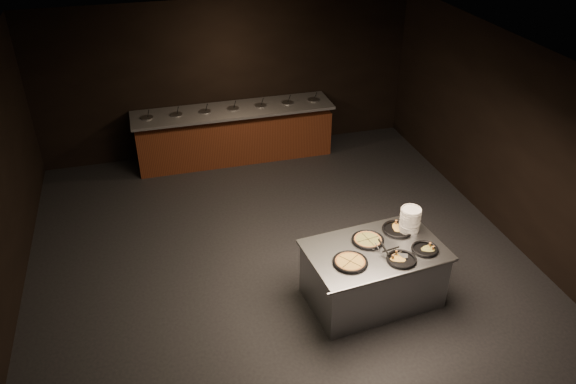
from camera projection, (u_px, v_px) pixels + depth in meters
name	position (u px, v px, depth m)	size (l,w,h in m)	color
room	(284.00, 183.00, 7.13)	(7.02, 8.02, 2.92)	black
salad_bar	(235.00, 137.00, 10.58)	(3.70, 0.83, 1.18)	#602B16
serving_counter	(373.00, 275.00, 7.22)	(1.81, 1.26, 0.82)	#AFB1B6
plate_stack	(410.00, 220.00, 7.25)	(0.26, 0.26, 0.33)	silver
pan_veggie_whole	(350.00, 262.00, 6.75)	(0.43, 0.43, 0.04)	black
pan_cheese_whole	(368.00, 240.00, 7.13)	(0.42, 0.42, 0.04)	black
pan_cheese_slices_a	(398.00, 229.00, 7.33)	(0.41, 0.41, 0.04)	black
pan_cheese_slices_b	(402.00, 259.00, 6.79)	(0.37, 0.37, 0.04)	black
pan_veggie_slices	(425.00, 249.00, 6.97)	(0.34, 0.34, 0.04)	black
server_left	(380.00, 247.00, 6.90)	(0.19, 0.33, 0.17)	#AFB1B6
server_right	(394.00, 251.00, 6.83)	(0.31, 0.18, 0.16)	#AFB1B6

